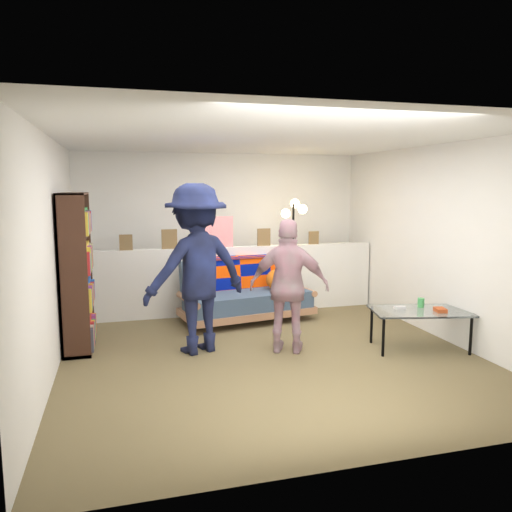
# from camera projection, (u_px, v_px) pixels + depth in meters

# --- Properties ---
(ground) EXTENTS (5.00, 5.00, 0.00)m
(ground) POSITION_uv_depth(u_px,v_px,m) (265.00, 350.00, 5.78)
(ground) COLOR brown
(ground) RESTS_ON ground
(room_shell) EXTENTS (4.60, 5.05, 2.45)m
(room_shell) POSITION_uv_depth(u_px,v_px,m) (254.00, 204.00, 6.00)
(room_shell) COLOR silver
(room_shell) RESTS_ON ground
(half_wall_ledge) EXTENTS (4.45, 0.15, 1.00)m
(half_wall_ledge) POSITION_uv_depth(u_px,v_px,m) (231.00, 280.00, 7.43)
(half_wall_ledge) COLOR silver
(half_wall_ledge) RESTS_ON ground
(ledge_decor) EXTENTS (2.97, 0.02, 0.45)m
(ledge_decor) POSITION_uv_depth(u_px,v_px,m) (216.00, 235.00, 7.26)
(ledge_decor) COLOR brown
(ledge_decor) RESTS_ON half_wall_ledge
(futon_sofa) EXTENTS (1.93, 1.14, 0.78)m
(futon_sofa) POSITION_uv_depth(u_px,v_px,m) (246.00, 295.00, 7.06)
(futon_sofa) COLOR #A57150
(futon_sofa) RESTS_ON ground
(bookshelf) EXTENTS (0.30, 0.91, 1.81)m
(bookshelf) POSITION_uv_depth(u_px,v_px,m) (76.00, 277.00, 5.78)
(bookshelf) COLOR black
(bookshelf) RESTS_ON ground
(coffee_table) EXTENTS (1.21, 0.84, 0.57)m
(coffee_table) POSITION_uv_depth(u_px,v_px,m) (421.00, 313.00, 5.78)
(coffee_table) COLOR black
(coffee_table) RESTS_ON ground
(floor_lamp) EXTENTS (0.34, 0.32, 1.70)m
(floor_lamp) POSITION_uv_depth(u_px,v_px,m) (294.00, 233.00, 7.40)
(floor_lamp) COLOR black
(floor_lamp) RESTS_ON ground
(person_left) EXTENTS (1.40, 1.08, 1.92)m
(person_left) POSITION_uv_depth(u_px,v_px,m) (196.00, 269.00, 5.63)
(person_left) COLOR black
(person_left) RESTS_ON ground
(person_right) EXTENTS (0.97, 0.71, 1.53)m
(person_right) POSITION_uv_depth(u_px,v_px,m) (289.00, 286.00, 5.63)
(person_right) COLOR pink
(person_right) RESTS_ON ground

